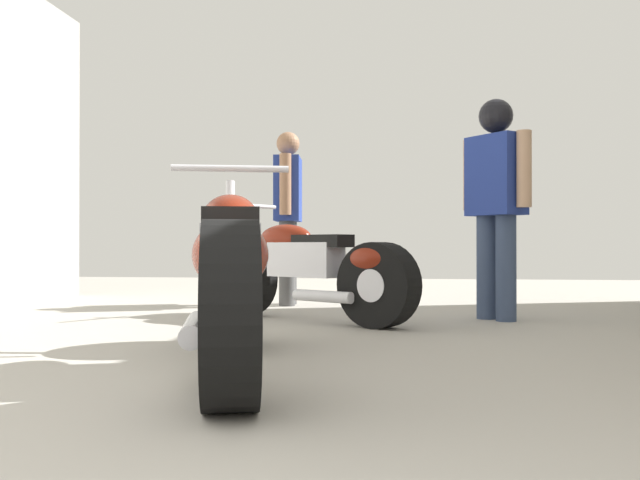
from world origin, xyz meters
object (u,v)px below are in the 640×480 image
(motorcycle_black_naked, at_px, (309,271))
(mechanic_in_blue, at_px, (288,207))
(mechanic_with_helmet, at_px, (496,188))
(motorcycle_maroon_cruiser, at_px, (230,277))

(motorcycle_black_naked, height_order, mechanic_in_blue, mechanic_in_blue)
(mechanic_with_helmet, bearing_deg, motorcycle_maroon_cruiser, -121.77)
(motorcycle_maroon_cruiser, distance_m, mechanic_with_helmet, 2.89)
(motorcycle_black_naked, distance_m, mechanic_in_blue, 1.57)
(motorcycle_maroon_cruiser, relative_size, motorcycle_black_naked, 1.25)
(mechanic_in_blue, xyz_separation_m, mechanic_with_helmet, (1.82, -1.13, 0.08))
(motorcycle_maroon_cruiser, bearing_deg, mechanic_in_blue, 95.39)
(mechanic_with_helmet, bearing_deg, motorcycle_black_naked, -168.82)
(mechanic_in_blue, bearing_deg, motorcycle_maroon_cruiser, -84.61)
(motorcycle_maroon_cruiser, distance_m, motorcycle_black_naked, 2.13)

